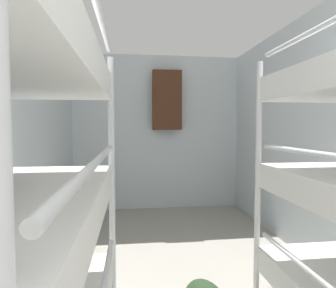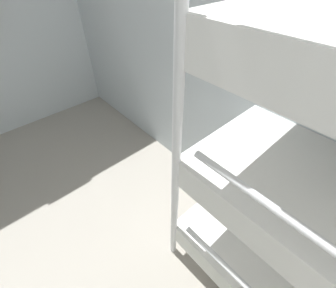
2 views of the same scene
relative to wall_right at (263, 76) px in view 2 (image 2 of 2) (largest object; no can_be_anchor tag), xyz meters
The scene contains 1 object.
wall_right is the anchor object (origin of this frame).
Camera 2 is at (0.01, 1.89, 1.81)m, focal length 24.00 mm.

